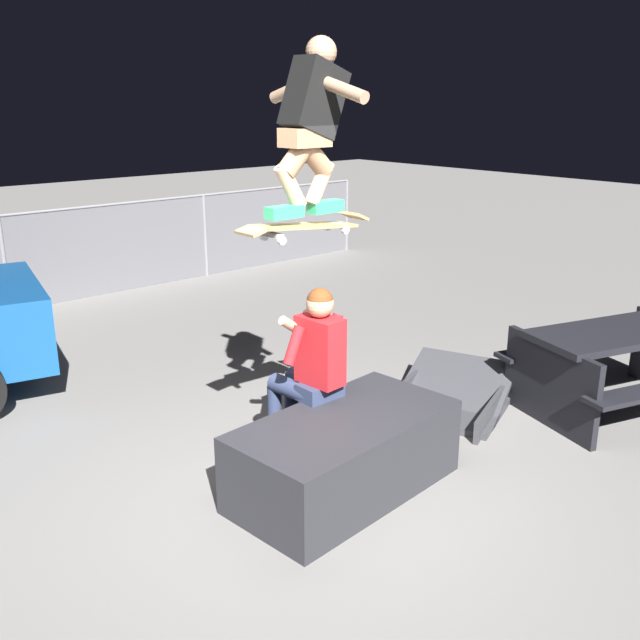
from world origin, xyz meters
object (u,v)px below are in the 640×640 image
object	(u,v)px
ledge_box_main	(345,455)
skater_airborne	(312,119)
person_sitting_on_ledge	(309,365)
kicker_ramp	(451,398)
skateboard	(306,226)
picnic_table_back	(621,356)

from	to	relation	value
ledge_box_main	skater_airborne	distance (m)	2.29
person_sitting_on_ledge	kicker_ramp	size ratio (longest dim) A/B	1.00
skateboard	picnic_table_back	world-z (taller)	skateboard
ledge_box_main	picnic_table_back	world-z (taller)	picnic_table_back
person_sitting_on_ledge	skateboard	size ratio (longest dim) A/B	1.36
ledge_box_main	person_sitting_on_ledge	world-z (taller)	person_sitting_on_ledge
skateboard	kicker_ramp	bearing A→B (deg)	2.37
kicker_ramp	picnic_table_back	world-z (taller)	picnic_table_back
kicker_ramp	ledge_box_main	bearing A→B (deg)	-166.11
skateboard	skater_airborne	distance (m)	0.69
ledge_box_main	skateboard	xyz separation A→B (m)	(-0.05, 0.36, 1.57)
ledge_box_main	skateboard	size ratio (longest dim) A/B	1.59
kicker_ramp	skater_airborne	bearing A→B (deg)	-177.59
kicker_ramp	picnic_table_back	bearing A→B (deg)	-44.34
person_sitting_on_ledge	picnic_table_back	world-z (taller)	person_sitting_on_ledge
skateboard	skater_airborne	world-z (taller)	skater_airborne
kicker_ramp	skateboard	bearing A→B (deg)	-177.63
skateboard	skater_airborne	bearing A→B (deg)	0.92
person_sitting_on_ledge	kicker_ramp	world-z (taller)	person_sitting_on_ledge
skater_airborne	kicker_ramp	size ratio (longest dim) A/B	0.80
skater_airborne	person_sitting_on_ledge	bearing A→B (deg)	58.56
person_sitting_on_ledge	skateboard	bearing A→B (deg)	-136.03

